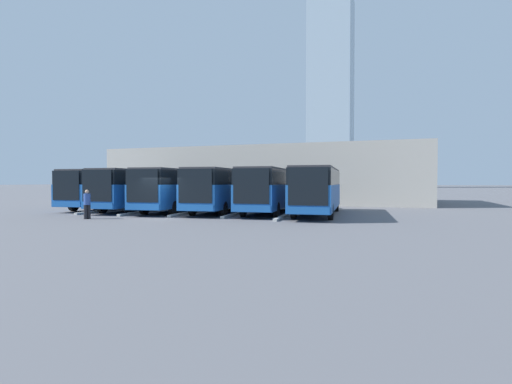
% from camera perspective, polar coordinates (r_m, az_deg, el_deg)
% --- Properties ---
extents(ground_plane, '(600.00, 600.00, 0.00)m').
position_cam_1_polar(ground_plane, '(25.58, -13.18, -3.60)').
color(ground_plane, '#5B5B60').
extents(bus_0, '(3.43, 11.30, 3.16)m').
position_cam_1_polar(bus_0, '(27.28, 8.80, 0.46)').
color(bus_0, '#19519E').
rests_on(bus_0, ground_plane).
extents(curb_divider_0, '(0.90, 7.55, 0.15)m').
position_cam_1_polar(curb_divider_0, '(26.15, 4.35, -3.29)').
color(curb_divider_0, '#B2B2AD').
rests_on(curb_divider_0, ground_plane).
extents(bus_1, '(3.43, 11.30, 3.16)m').
position_cam_1_polar(bus_1, '(28.68, 2.14, 0.52)').
color(bus_1, '#19519E').
rests_on(bus_1, ground_plane).
extents(curb_divider_1, '(0.90, 7.55, 0.15)m').
position_cam_1_polar(curb_divider_1, '(27.79, -2.32, -3.01)').
color(curb_divider_1, '#B2B2AD').
rests_on(curb_divider_1, ground_plane).
extents(bus_2, '(3.43, 11.30, 3.16)m').
position_cam_1_polar(bus_2, '(29.61, -4.52, 0.55)').
color(bus_2, '#19519E').
rests_on(bus_2, ground_plane).
extents(curb_divider_2, '(0.90, 7.55, 0.15)m').
position_cam_1_polar(curb_divider_2, '(28.97, -8.99, -2.84)').
color(curb_divider_2, '#B2B2AD').
rests_on(curb_divider_2, ground_plane).
extents(bus_3, '(3.43, 11.30, 3.16)m').
position_cam_1_polar(bus_3, '(30.82, -10.78, 0.56)').
color(bus_3, '#19519E').
rests_on(bus_3, ground_plane).
extents(curb_divider_3, '(0.90, 7.55, 0.15)m').
position_cam_1_polar(curb_divider_3, '(30.43, -15.17, -2.67)').
color(curb_divider_3, '#B2B2AD').
rests_on(curb_divider_3, ground_plane).
extents(bus_4, '(3.43, 11.30, 3.16)m').
position_cam_1_polar(bus_4, '(32.72, -16.07, 0.58)').
color(bus_4, '#19519E').
rests_on(bus_4, ground_plane).
extents(curb_divider_4, '(0.90, 7.55, 0.15)m').
position_cam_1_polar(curb_divider_4, '(32.54, -20.24, -2.45)').
color(curb_divider_4, '#B2B2AD').
rests_on(curb_divider_4, ground_plane).
extents(bus_5, '(3.43, 11.30, 3.16)m').
position_cam_1_polar(bus_5, '(35.56, -19.81, 0.61)').
color(bus_5, '#19519E').
rests_on(bus_5, ground_plane).
extents(pedestrian, '(0.50, 0.50, 1.76)m').
position_cam_1_polar(pedestrian, '(26.10, -22.99, -1.49)').
color(pedestrian, black).
rests_on(pedestrian, ground_plane).
extents(station_building, '(34.13, 14.46, 5.94)m').
position_cam_1_polar(station_building, '(44.90, 1.51, 2.41)').
color(station_building, '#A8A399').
rests_on(station_building, ground_plane).
extents(office_tower, '(17.53, 17.53, 81.53)m').
position_cam_1_polar(office_tower, '(175.62, 10.65, 13.88)').
color(office_tower, '#93A8B7').
rests_on(office_tower, ground_plane).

